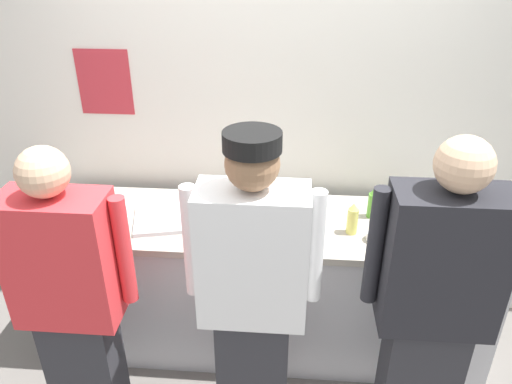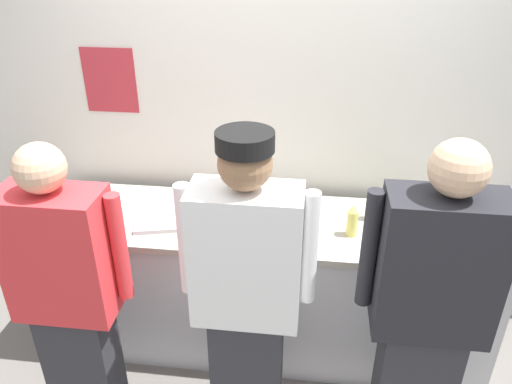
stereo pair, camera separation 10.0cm
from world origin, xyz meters
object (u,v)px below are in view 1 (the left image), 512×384
Objects in this scene: ramekin_orange_sauce at (310,213)px; ramekin_green_sauce at (311,226)px; chef_center at (252,296)px; plate_stack_front at (111,209)px; plate_stack_rear at (278,208)px; deli_cup at (454,238)px; ramekin_yellow_sauce at (375,236)px; sheet_tray at (175,217)px; squeeze_bottle_primary at (373,203)px; chef_far_right at (433,308)px; mixing_bowl_steel at (413,215)px; squeeze_bottle_spare at (63,206)px; chef_near_left at (72,302)px; squeeze_bottle_secondary at (353,219)px.

ramekin_green_sauce is at bearing -89.23° from ramekin_orange_sauce.
chef_center reaches higher than ramekin_green_sauce.
chef_center is 7.85× the size of plate_stack_front.
deli_cup reaches higher than plate_stack_rear.
deli_cup is (0.39, -0.03, 0.03)m from ramekin_yellow_sauce.
sheet_tray is 2.51× the size of squeeze_bottle_primary.
mixing_bowl_steel is (0.04, 0.70, 0.06)m from chef_far_right.
squeeze_bottle_spare is (-0.24, -0.08, 0.06)m from plate_stack_front.
ramekin_green_sauce reaches higher than ramekin_orange_sauce.
chef_near_left is 1.66m from squeeze_bottle_primary.
ramekin_orange_sauce is (0.77, 0.09, 0.01)m from sheet_tray.
deli_cup is (1.00, 0.48, 0.04)m from chef_center.
chef_far_right is at bearing -55.41° from ramekin_orange_sauce.
squeeze_bottle_spare is 2.14× the size of ramekin_green_sauce.
plate_stack_rear is 0.26m from ramekin_green_sauce.
ramekin_green_sauce reaches higher than sheet_tray.
chef_center reaches higher than sheet_tray.
chef_near_left is 7.25× the size of plate_stack_rear.
ramekin_green_sauce is (0.19, -0.17, -0.01)m from plate_stack_rear.
chef_far_right is at bearing -113.25° from deli_cup.
squeeze_bottle_spare is 1.73m from ramekin_yellow_sauce.
squeeze_bottle_secondary is at bearing -0.32° from squeeze_bottle_spare.
sheet_tray is 1.13m from squeeze_bottle_primary.
squeeze_bottle_spare is (-0.62, -0.06, 0.08)m from sheet_tray.
sheet_tray is 0.77m from ramekin_orange_sauce.
squeeze_bottle_primary is at bearing 25.67° from ramekin_green_sauce.
ramekin_yellow_sauce is 1.06× the size of ramekin_green_sauce.
plate_stack_front is (-0.06, 0.72, 0.07)m from chef_near_left.
chef_center is at bearing -130.12° from squeeze_bottle_secondary.
squeeze_bottle_secondary is at bearing -35.76° from ramekin_orange_sauce.
plate_stack_rear is at bearing 173.64° from mixing_bowl_steel.
deli_cup is (0.21, 0.49, 0.05)m from chef_far_right.
chef_far_right reaches higher than squeeze_bottle_spare.
chef_near_left is 8.92× the size of squeeze_bottle_primary.
squeeze_bottle_secondary is at bearing -3.84° from plate_stack_front.
chef_far_right reaches higher than plate_stack_rear.
deli_cup is at bearing -17.39° from plate_stack_rear.
ramekin_yellow_sauce is at bearing -33.64° from ramekin_orange_sauce.
plate_stack_rear is at bearing 11.88° from sheet_tray.
squeeze_bottle_secondary is (-0.34, -0.10, 0.02)m from mixing_bowl_steel.
chef_near_left is at bearing -150.61° from squeeze_bottle_primary.
chef_far_right reaches higher than mixing_bowl_steel.
plate_stack_rear is 1.22m from squeeze_bottle_spare.
plate_stack_front is 0.38m from sheet_tray.
squeeze_bottle_secondary reaches higher than ramekin_yellow_sauce.
chef_far_right is 15.58× the size of deli_cup.
plate_stack_rear is 0.96m from deli_cup.
ramekin_green_sauce is at bearing -154.33° from squeeze_bottle_primary.
chef_far_right is 8.94× the size of squeeze_bottle_spare.
ramekin_green_sauce is (0.00, -0.14, 0.00)m from ramekin_orange_sauce.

